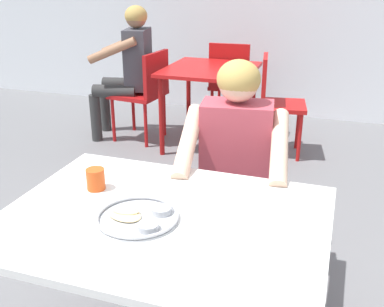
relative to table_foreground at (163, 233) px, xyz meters
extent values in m
cube|color=white|center=(0.00, 0.00, 0.06)|extent=(1.16, 0.87, 0.03)
cylinder|color=#B2B2B7|center=(-0.52, 0.37, -0.31)|extent=(0.04, 0.04, 0.70)
cylinder|color=#B2B2B7|center=(0.52, 0.37, -0.31)|extent=(0.04, 0.04, 0.70)
cylinder|color=#B7BABF|center=(-0.08, -0.05, 0.07)|extent=(0.29, 0.29, 0.01)
torus|color=#B7BABF|center=(-0.08, -0.05, 0.08)|extent=(0.29, 0.29, 0.01)
cylinder|color=#B2B5BA|center=(-0.01, -0.11, 0.09)|extent=(0.07, 0.07, 0.02)
cylinder|color=maroon|center=(-0.01, -0.11, 0.09)|extent=(0.06, 0.06, 0.01)
cylinder|color=#B2B5BA|center=(-0.01, 0.01, 0.09)|extent=(0.07, 0.07, 0.02)
cylinder|color=#C65119|center=(-0.01, 0.01, 0.09)|extent=(0.06, 0.06, 0.01)
ellipsoid|color=#E5C689|center=(-0.13, -0.05, 0.08)|extent=(0.16, 0.13, 0.01)
ellipsoid|color=#E0C183|center=(-0.13, -0.03, 0.09)|extent=(0.10, 0.07, 0.01)
cylinder|color=#D84C19|center=(-0.34, 0.12, 0.11)|extent=(0.07, 0.07, 0.09)
cylinder|color=#593319|center=(-0.34, 0.12, 0.14)|extent=(0.06, 0.06, 0.02)
cube|color=red|center=(0.09, 0.78, -0.24)|extent=(0.46, 0.44, 0.04)
cube|color=red|center=(0.07, 0.95, 0.00)|extent=(0.39, 0.09, 0.43)
cylinder|color=red|center=(0.28, 0.65, -0.46)|extent=(0.03, 0.03, 0.40)
cylinder|color=red|center=(-0.04, 0.60, -0.46)|extent=(0.03, 0.03, 0.40)
cylinder|color=red|center=(0.23, 0.95, -0.46)|extent=(0.03, 0.03, 0.40)
cylinder|color=red|center=(-0.09, 0.90, -0.46)|extent=(0.03, 0.03, 0.40)
cylinder|color=#323232|center=(0.30, 0.35, -0.44)|extent=(0.10, 0.10, 0.44)
cylinder|color=#323232|center=(0.27, 0.55, -0.18)|extent=(0.18, 0.41, 0.12)
cylinder|color=#323232|center=(0.00, 0.31, -0.44)|extent=(0.10, 0.10, 0.44)
cylinder|color=#323232|center=(-0.03, 0.51, -0.18)|extent=(0.18, 0.41, 0.12)
cube|color=#B23F4C|center=(0.09, 0.73, 0.06)|extent=(0.37, 0.25, 0.48)
cylinder|color=beige|center=(0.32, 0.58, 0.16)|extent=(0.14, 0.46, 0.25)
cylinder|color=beige|center=(-0.08, 0.52, 0.16)|extent=(0.14, 0.46, 0.25)
sphere|color=beige|center=(0.09, 0.73, 0.40)|extent=(0.19, 0.19, 0.19)
ellipsoid|color=tan|center=(0.09, 0.73, 0.42)|extent=(0.21, 0.20, 0.18)
cube|color=#B71414|center=(-0.58, 2.55, 0.06)|extent=(0.78, 0.84, 0.03)
cylinder|color=maroon|center=(-0.91, 2.18, -0.31)|extent=(0.04, 0.04, 0.70)
cylinder|color=maroon|center=(-0.25, 2.18, -0.31)|extent=(0.04, 0.04, 0.70)
cylinder|color=maroon|center=(-0.91, 2.91, -0.31)|extent=(0.04, 0.04, 0.70)
cylinder|color=maroon|center=(-0.25, 2.91, -0.31)|extent=(0.04, 0.04, 0.70)
cube|color=#AA1415|center=(-1.27, 2.50, -0.22)|extent=(0.48, 0.48, 0.04)
cube|color=#AA1415|center=(-1.07, 2.48, 0.00)|extent=(0.08, 0.42, 0.39)
cylinder|color=#AA1415|center=(-1.47, 2.35, -0.45)|extent=(0.03, 0.03, 0.42)
cylinder|color=#AA1415|center=(-1.43, 2.70, -0.45)|extent=(0.03, 0.03, 0.42)
cylinder|color=#AA1415|center=(-1.11, 2.31, -0.45)|extent=(0.03, 0.03, 0.42)
cylinder|color=#AA1415|center=(-1.07, 2.66, -0.45)|extent=(0.03, 0.03, 0.42)
cube|color=#B41515|center=(0.09, 2.55, -0.21)|extent=(0.44, 0.44, 0.04)
cube|color=#B41515|center=(-0.08, 2.52, 0.01)|extent=(0.09, 0.37, 0.41)
cylinder|color=#B41515|center=(0.21, 2.72, -0.44)|extent=(0.03, 0.03, 0.43)
cylinder|color=#B41515|center=(0.26, 2.42, -0.44)|extent=(0.03, 0.03, 0.43)
cylinder|color=#B41515|center=(-0.08, 2.67, -0.44)|extent=(0.03, 0.03, 0.43)
cylinder|color=#B41515|center=(-0.04, 2.37, -0.44)|extent=(0.03, 0.03, 0.43)
cube|color=#A61514|center=(-0.53, 3.20, -0.24)|extent=(0.44, 0.43, 0.04)
cube|color=#A61514|center=(-0.52, 3.01, 0.00)|extent=(0.40, 0.05, 0.44)
cylinder|color=#A61514|center=(-0.71, 3.36, -0.46)|extent=(0.03, 0.03, 0.40)
cylinder|color=#A61514|center=(-0.37, 3.37, -0.46)|extent=(0.03, 0.03, 0.40)
cylinder|color=#A61514|center=(-0.69, 3.03, -0.46)|extent=(0.03, 0.03, 0.40)
cylinder|color=#A61514|center=(-0.35, 3.04, -0.46)|extent=(0.03, 0.03, 0.40)
cylinder|color=#2E2E2E|center=(-1.64, 2.32, -0.43)|extent=(0.10, 0.10, 0.45)
cylinder|color=#2E2E2E|center=(-1.44, 2.36, -0.17)|extent=(0.42, 0.20, 0.12)
cylinder|color=#2E2E2E|center=(-1.70, 2.61, -0.43)|extent=(0.10, 0.10, 0.45)
cylinder|color=#2E2E2E|center=(-1.50, 2.65, -0.17)|extent=(0.42, 0.20, 0.12)
cube|color=#3F3F47|center=(-1.28, 2.55, 0.11)|extent=(0.26, 0.37, 0.55)
cylinder|color=#996B4C|center=(-1.41, 2.31, 0.22)|extent=(0.46, 0.16, 0.25)
cylinder|color=#996B4C|center=(-1.49, 2.71, 0.22)|extent=(0.46, 0.16, 0.25)
sphere|color=#996B4C|center=(-1.28, 2.55, 0.48)|extent=(0.19, 0.19, 0.19)
ellipsoid|color=tan|center=(-1.28, 2.55, 0.50)|extent=(0.21, 0.20, 0.18)
camera|label=1|loc=(0.55, -1.32, 0.90)|focal=42.65mm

